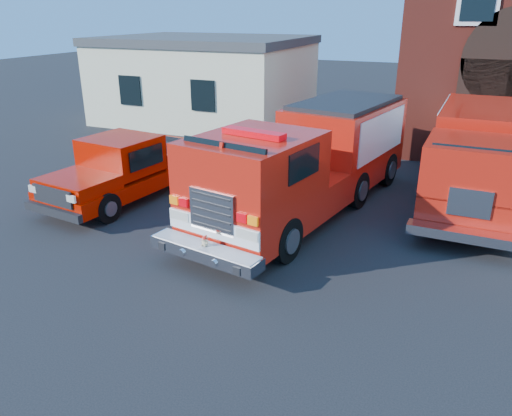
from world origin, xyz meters
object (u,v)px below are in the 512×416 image
at_px(fire_engine, 310,160).
at_px(pickup_truck, 130,168).
at_px(side_building, 206,78).
at_px(secondary_truck, 478,154).

height_order(fire_engine, pickup_truck, fire_engine).
height_order(side_building, secondary_truck, side_building).
xyz_separation_m(side_building, pickup_truck, (3.58, -11.76, -1.26)).
bearing_deg(side_building, secondary_truck, -29.63).
height_order(side_building, fire_engine, side_building).
distance_m(side_building, fire_engine, 14.11).
bearing_deg(fire_engine, secondary_truck, 32.69).
bearing_deg(secondary_truck, side_building, 150.37).
xyz_separation_m(fire_engine, pickup_truck, (-5.63, -1.09, -0.60)).
height_order(side_building, pickup_truck, side_building).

